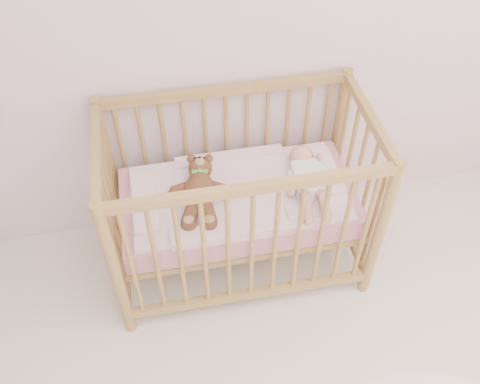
{
  "coord_description": "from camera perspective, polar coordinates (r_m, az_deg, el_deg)",
  "views": [
    {
      "loc": [
        -0.61,
        -0.25,
        2.6
      ],
      "look_at": [
        -0.27,
        1.55,
        0.62
      ],
      "focal_mm": 40.0,
      "sensor_mm": 36.0,
      "label": 1
    }
  ],
  "objects": [
    {
      "name": "crib",
      "position": [
        2.82,
        -0.19,
        -0.93
      ],
      "size": [
        1.36,
        0.76,
        1.0
      ],
      "primitive_type": null,
      "color": "#A88147",
      "rests_on": "floor"
    },
    {
      "name": "wall_back",
      "position": [
        2.65,
        4.04,
        18.89
      ],
      "size": [
        4.0,
        0.02,
        2.7
      ],
      "primitive_type": "cube",
      "color": "silver",
      "rests_on": "floor"
    },
    {
      "name": "mattress",
      "position": [
        2.83,
        -0.19,
        -1.13
      ],
      "size": [
        1.22,
        0.62,
        0.13
      ],
      "primitive_type": "cube",
      "color": "#CC7F8F",
      "rests_on": "crib"
    },
    {
      "name": "blanket",
      "position": [
        2.78,
        -0.19,
        -0.1
      ],
      "size": [
        1.1,
        0.58,
        0.06
      ],
      "primitive_type": null,
      "color": "#EFA4B1",
      "rests_on": "mattress"
    },
    {
      "name": "teddy_bear",
      "position": [
        2.68,
        -4.34,
        0.23
      ],
      "size": [
        0.42,
        0.54,
        0.14
      ],
      "primitive_type": null,
      "rotation": [
        0.0,
        0.0,
        -0.16
      ],
      "color": "brown",
      "rests_on": "blanket"
    },
    {
      "name": "baby",
      "position": [
        2.78,
        7.18,
        1.68
      ],
      "size": [
        0.29,
        0.55,
        0.13
      ],
      "primitive_type": null,
      "rotation": [
        0.0,
        0.0,
        -0.06
      ],
      "color": "silver",
      "rests_on": "blanket"
    }
  ]
}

